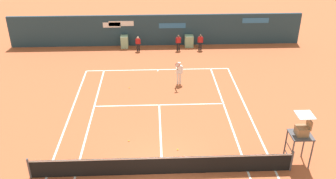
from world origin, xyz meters
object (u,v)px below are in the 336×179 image
(ball_kid_centre_post, at_px, (178,42))
(tennis_ball_mid_court, at_px, (129,141))
(ball_kid_left_post, at_px, (200,41))
(umpire_chair, at_px, (302,132))
(ball_kid_right_post, at_px, (138,43))
(player_on_baseline, at_px, (179,71))
(tennis_ball_by_sideline, at_px, (129,88))
(tennis_ball_near_service_line, at_px, (178,150))

(ball_kid_centre_post, height_order, tennis_ball_mid_court, ball_kid_centre_post)
(ball_kid_centre_post, bearing_deg, ball_kid_left_post, 168.76)
(umpire_chair, bearing_deg, tennis_ball_mid_court, 75.63)
(ball_kid_left_post, bearing_deg, ball_kid_centre_post, 5.45)
(ball_kid_right_post, distance_m, tennis_ball_mid_court, 12.97)
(ball_kid_right_post, bearing_deg, umpire_chair, 118.57)
(tennis_ball_mid_court, bearing_deg, ball_kid_left_post, 67.61)
(player_on_baseline, distance_m, ball_kid_centre_post, 6.36)
(player_on_baseline, distance_m, tennis_ball_by_sideline, 3.54)
(ball_kid_centre_post, distance_m, ball_kid_right_post, 3.37)
(tennis_ball_mid_court, bearing_deg, ball_kid_right_post, 89.46)
(ball_kid_right_post, xyz_separation_m, tennis_ball_near_service_line, (2.39, -13.81, -0.70))
(ball_kid_right_post, bearing_deg, ball_kid_left_post, -179.52)
(player_on_baseline, distance_m, tennis_ball_mid_court, 7.35)
(ball_kid_left_post, bearing_deg, umpire_chair, 106.05)
(umpire_chair, xyz_separation_m, player_on_baseline, (-5.05, 8.69, -0.77))
(player_on_baseline, relative_size, tennis_ball_near_service_line, 26.94)
(player_on_baseline, bearing_deg, ball_kid_centre_post, -99.78)
(player_on_baseline, distance_m, ball_kid_left_post, 6.73)
(ball_kid_centre_post, relative_size, ball_kid_right_post, 1.07)
(tennis_ball_by_sideline, bearing_deg, tennis_ball_mid_court, -87.27)
(umpire_chair, distance_m, ball_kid_right_post, 17.07)
(tennis_ball_near_service_line, distance_m, tennis_ball_mid_court, 2.65)
(ball_kid_left_post, distance_m, tennis_ball_by_sideline, 8.87)
(tennis_ball_near_service_line, relative_size, tennis_ball_mid_court, 1.00)
(ball_kid_left_post, relative_size, tennis_ball_near_service_line, 20.15)
(ball_kid_centre_post, distance_m, tennis_ball_near_service_line, 13.87)
(tennis_ball_near_service_line, bearing_deg, ball_kid_right_post, 99.81)
(ball_kid_right_post, height_order, tennis_ball_mid_court, ball_kid_right_post)
(player_on_baseline, height_order, tennis_ball_mid_court, player_on_baseline)
(player_on_baseline, bearing_deg, tennis_ball_mid_court, 58.66)
(ball_kid_right_post, xyz_separation_m, tennis_ball_by_sideline, (-0.41, -6.82, -0.70))
(player_on_baseline, xyz_separation_m, ball_kid_left_post, (2.24, 6.35, -0.18))
(player_on_baseline, relative_size, tennis_ball_by_sideline, 26.94)
(umpire_chair, distance_m, tennis_ball_mid_court, 8.58)
(tennis_ball_by_sideline, distance_m, tennis_ball_mid_court, 6.14)
(ball_kid_left_post, xyz_separation_m, tennis_ball_near_service_line, (-2.82, -13.81, -0.76))
(ball_kid_left_post, xyz_separation_m, tennis_ball_mid_court, (-5.33, -12.95, -0.76))
(player_on_baseline, xyz_separation_m, ball_kid_centre_post, (0.39, 6.35, -0.19))
(umpire_chair, bearing_deg, tennis_ball_by_sideline, 45.76)
(ball_kid_centre_post, xyz_separation_m, ball_kid_right_post, (-3.37, -0.00, -0.05))
(ball_kid_right_post, height_order, tennis_ball_near_service_line, ball_kid_right_post)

